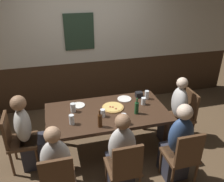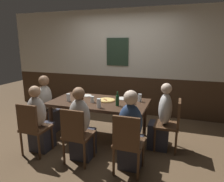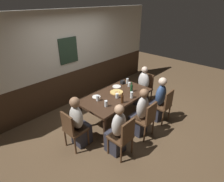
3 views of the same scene
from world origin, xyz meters
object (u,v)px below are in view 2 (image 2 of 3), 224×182
Objects in this scene: person_left_near at (39,124)px; tumbler_water at (132,100)px; chair_mid_near at (76,133)px; beer_glass_tall at (92,100)px; person_right_near at (131,136)px; pint_glass_stout at (140,98)px; person_head_east at (162,122)px; highball_clear at (99,104)px; plate_white_small at (87,96)px; beer_bottle_brown at (82,100)px; pizza at (106,100)px; pint_glass_amber at (79,94)px; chair_right_near at (128,141)px; chair_left_near at (33,126)px; chair_head_east at (172,122)px; beer_glass_half at (68,98)px; dining_table at (99,105)px; chair_head_west at (41,107)px; condiment_caddy at (135,98)px; beer_bottle_green at (117,100)px; person_mid_near at (81,129)px; plate_white_large at (122,99)px.

tumbler_water is at bearing 29.85° from person_left_near.
beer_glass_tall is (-0.09, 0.78, 0.29)m from chair_mid_near.
person_right_near reaches higher than pint_glass_stout.
person_head_east is 10.21× the size of beer_glass_tall.
person_head_east reaches higher than highball_clear.
highball_clear is at bearing -50.20° from plate_white_small.
person_head_east is at bearing 14.64° from beer_bottle_brown.
highball_clear reaches higher than pizza.
pizza is 2.89× the size of tumbler_water.
pint_glass_amber is at bearing 115.28° from chair_mid_near.
chair_mid_near is 0.67m from beer_bottle_brown.
chair_left_near is at bearing 180.00° from chair_right_near.
chair_head_east is 1.87m from beer_glass_half.
pint_glass_amber reaches higher than beer_glass_tall.
highball_clear reaches higher than dining_table.
pizza is 0.59m from pint_glass_amber.
beer_bottle_brown is at bearing 177.25° from highball_clear.
beer_glass_tall is 0.49m from plate_white_small.
chair_right_near is at bearing -23.12° from chair_head_west.
person_head_east is at bearing -30.06° from condiment_caddy.
plate_white_small is (-1.17, 1.17, 0.25)m from chair_right_near.
pint_glass_amber is 0.93m from beer_bottle_green.
person_left_near is at bearing -137.06° from dining_table.
beer_glass_tall is (-0.87, 0.78, 0.29)m from chair_right_near.
condiment_caddy is (1.92, 0.31, 0.29)m from chair_head_west.
chair_head_east is 5.71× the size of highball_clear.
chair_mid_near is 0.76× the size of person_mid_near.
chair_left_near is at bearing -109.57° from beer_glass_half.
person_left_near reaches higher than highball_clear.
chair_left_near reaches higher than plate_white_small.
chair_head_east is at bearing -9.26° from plate_white_small.
tumbler_water reaches higher than plate_white_large.
person_left_near is 1.36m from beer_bottle_green.
person_head_east is at bearing 180.00° from chair_head_east.
beer_glass_half is (-0.53, 0.70, 0.30)m from chair_mid_near.
person_left_near reaches higher than beer_glass_half.
person_left_near is 8.00× the size of beer_glass_half.
plate_white_large is (1.14, 1.02, 0.27)m from person_left_near.
chair_mid_near is at bearing -105.16° from highball_clear.
beer_bottle_green is (0.26, 0.20, 0.03)m from highball_clear.
tumbler_water is at bearing -1.42° from pizza.
person_head_east is at bearing 6.45° from beer_glass_half.
pint_glass_stout is (0.80, 0.33, 0.01)m from beer_glass_tall.
person_right_near is (0.78, 0.16, 0.00)m from chair_mid_near.
beer_glass_half is (-0.68, 0.17, -0.01)m from highball_clear.
person_mid_near is at bearing -68.97° from plate_white_small.
person_left_near reaches higher than chair_head_west.
chair_head_east reaches higher than condiment_caddy.
person_right_near reaches higher than chair_left_near.
condiment_caddy is (0.61, 0.31, 0.12)m from dining_table.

